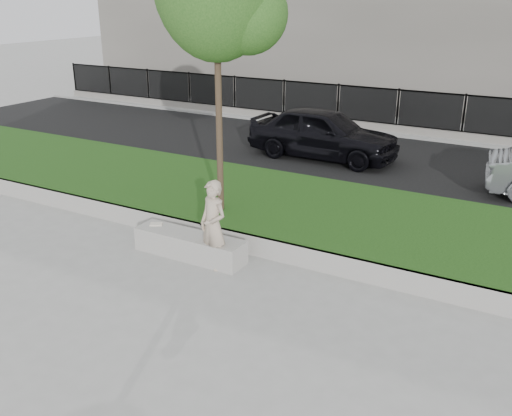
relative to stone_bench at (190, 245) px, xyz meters
The scene contains 10 objects.
ground 1.20m from the stone_bench, 19.78° to the right, with size 90.00×90.00×0.00m, color gray.
grass_bank 2.83m from the stone_bench, 66.84° to the left, with size 34.00×4.00×0.40m, color black.
grass_kerb 1.28m from the stone_bench, 29.92° to the left, with size 34.00×0.08×0.40m, color gray.
street 8.18m from the stone_bench, 82.18° to the left, with size 34.00×7.00×0.04m, color black.
far_pavement 12.65m from the stone_bench, 84.96° to the left, with size 34.00×3.00×0.12m, color gray.
iron_fence 11.66m from the stone_bench, 84.52° to the left, with size 32.00×0.30×1.50m.
stone_bench is the anchor object (origin of this frame).
man 0.89m from the stone_bench, 13.15° to the right, with size 0.60×0.39×1.63m, color #C1AC94.
book 0.87m from the stone_bench, behind, with size 0.24×0.17×0.03m, color beige.
car_dark 7.49m from the stone_bench, 93.81° to the left, with size 1.79×4.45×1.52m, color black.
Camera 1 is at (4.75, -7.49, 4.66)m, focal length 40.00 mm.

